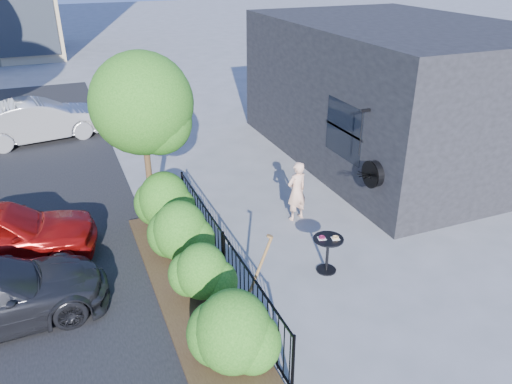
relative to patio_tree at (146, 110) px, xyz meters
name	(u,v)px	position (x,y,z in m)	size (l,w,h in m)	color
ground	(293,264)	(2.24, -2.76, -2.76)	(120.00, 120.00, 0.00)	gray
shop_building	(394,91)	(7.73, 1.74, -0.76)	(6.22, 9.00, 4.00)	black
fence	(224,256)	(0.74, -2.76, -2.20)	(0.05, 6.05, 1.10)	black
planting_bed	(190,287)	(0.04, -2.76, -2.72)	(1.30, 6.00, 0.08)	#382616
shrubs	(191,254)	(0.14, -2.66, -2.06)	(1.10, 5.60, 1.24)	#1D5B14
patio_tree	(146,110)	(0.00, 0.00, 0.00)	(2.20, 2.20, 3.94)	#3F2B19
cafe_table	(328,249)	(2.74, -3.22, -2.24)	(0.60, 0.60, 0.80)	black
woman	(297,191)	(3.14, -1.04, -2.03)	(0.53, 0.35, 1.46)	#EAB297
shovel	(256,279)	(0.98, -3.80, -2.09)	(0.55, 0.20, 1.53)	brown
car_silver	(40,120)	(-2.35, 7.16, -2.07)	(1.47, 4.23, 1.39)	#A3A3A8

